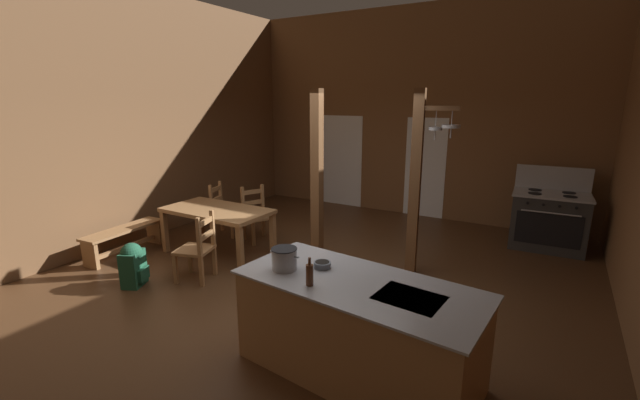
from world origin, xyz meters
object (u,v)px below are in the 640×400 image
kitchen_island (357,328)px  bench_along_left_wall (124,236)px  stove_range (548,220)px  dining_table (217,214)px  ladderback_chair_by_post (198,249)px  mixing_bowl_on_counter (322,265)px  stockpot_on_counter (284,259)px  ladderback_chair_at_table_end (224,210)px  backpack (133,263)px  ladderback_chair_near_window (257,215)px  bottle_tall_on_counter (310,274)px

kitchen_island → bench_along_left_wall: size_ratio=1.68×
stove_range → dining_table: bearing=-146.9°
dining_table → ladderback_chair_by_post: ladderback_chair_by_post is taller
ladderback_chair_by_post → kitchen_island: bearing=-14.3°
kitchen_island → bench_along_left_wall: 4.50m
stove_range → mixing_bowl_on_counter: stove_range is taller
dining_table → stockpot_on_counter: bearing=-33.8°
stove_range → ladderback_chair_at_table_end: 5.57m
ladderback_chair_at_table_end → bench_along_left_wall: size_ratio=0.71×
backpack → ladderback_chair_at_table_end: bearing=101.6°
kitchen_island → stockpot_on_counter: stockpot_on_counter is taller
mixing_bowl_on_counter → backpack: bearing=179.9°
backpack → stockpot_on_counter: size_ratio=1.91×
dining_table → ladderback_chair_near_window: ladderback_chair_near_window is taller
kitchen_island → ladderback_chair_near_window: 3.87m
backpack → mixing_bowl_on_counter: 2.96m
stockpot_on_counter → dining_table: bearing=146.2°
dining_table → ladderback_chair_at_table_end: ladderback_chair_at_table_end is taller
dining_table → ladderback_chair_at_table_end: (-0.59, 0.75, -0.20)m
stove_range → bottle_tall_on_counter: stove_range is taller
ladderback_chair_by_post → mixing_bowl_on_counter: size_ratio=5.86×
ladderback_chair_near_window → stove_range: bearing=25.9°
ladderback_chair_at_table_end → bench_along_left_wall: bearing=-112.8°
dining_table → bench_along_left_wall: 1.52m
bench_along_left_wall → mixing_bowl_on_counter: (4.00, -0.64, 0.62)m
stove_range → stockpot_on_counter: size_ratio=4.23×
ladderback_chair_near_window → bottle_tall_on_counter: size_ratio=3.83×
dining_table → bottle_tall_on_counter: size_ratio=6.86×
stove_range → ladderback_chair_near_window: size_ratio=1.39×
ladderback_chair_by_post → ladderback_chair_at_table_end: (-1.07, 1.63, 0.00)m
mixing_bowl_on_counter → kitchen_island: bearing=-15.1°
bottle_tall_on_counter → stockpot_on_counter: bearing=156.0°
ladderback_chair_at_table_end → stockpot_on_counter: 3.93m
stockpot_on_counter → bottle_tall_on_counter: bearing=-24.0°
dining_table → bench_along_left_wall: bearing=-147.0°
backpack → mixing_bowl_on_counter: mixing_bowl_on_counter is taller
bottle_tall_on_counter → bench_along_left_wall: bearing=166.1°
ladderback_chair_near_window → kitchen_island: bearing=-37.9°
backpack → bottle_tall_on_counter: size_ratio=2.40×
ladderback_chair_near_window → ladderback_chair_by_post: bearing=-78.4°
stockpot_on_counter → mixing_bowl_on_counter: 0.36m
dining_table → backpack: (-0.14, -1.45, -0.34)m
ladderback_chair_by_post → ladderback_chair_at_table_end: bearing=123.2°
ladderback_chair_at_table_end → mixing_bowl_on_counter: bearing=-33.4°
ladderback_chair_at_table_end → backpack: 2.25m
ladderback_chair_by_post → bench_along_left_wall: size_ratio=0.71×
kitchen_island → stove_range: bearing=73.4°
dining_table → stove_range: bearing=33.1°
ladderback_chair_by_post → bench_along_left_wall: bearing=177.7°
ladderback_chair_at_table_end → kitchen_island: bearing=-31.6°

